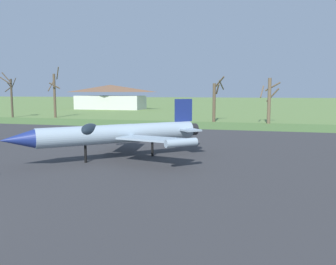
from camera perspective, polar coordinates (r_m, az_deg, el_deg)
The scene contains 8 objects.
asphalt_apron at distance 27.83m, azimuth -14.40°, elevation -4.49°, with size 82.71×49.11×0.05m, color #333335.
grass_verge_strip at distance 56.20m, azimuth 1.07°, elevation 1.31°, with size 142.71×12.00×0.06m, color #4E7138.
jet_fighter_rear_center at distance 27.23m, azimuth -8.66°, elevation -0.16°, with size 13.22×12.99×4.71m.
bare_tree_far_left at distance 78.58m, azimuth -24.34°, elevation 5.75°, with size 3.02×2.96×9.19m.
bare_tree_left_of_center at distance 75.20m, azimuth -18.05°, elevation 6.04°, with size 2.58×2.77×10.29m.
bare_tree_center at distance 61.95m, azimuth 7.70°, elevation 5.40°, with size 2.11×3.33×7.99m.
bare_tree_right_of_center at distance 59.94m, azimuth 16.22°, elevation 5.25°, with size 3.28×2.86×7.53m.
visitor_building at distance 106.81m, azimuth -9.39°, elevation 5.71°, with size 21.06×8.85×7.31m.
Camera 1 is at (13.54, -9.00, 5.35)m, focal length 37.29 mm.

